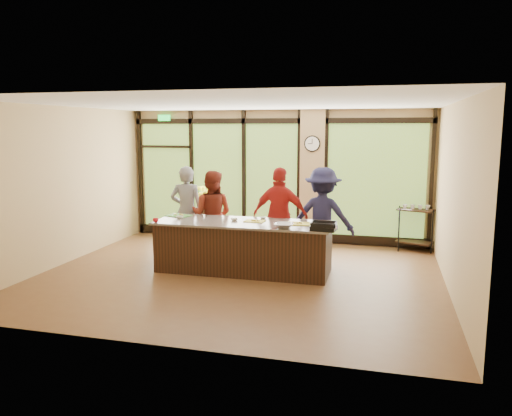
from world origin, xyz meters
The scene contains 25 objects.
floor centered at (0.00, 0.00, 0.00)m, with size 7.00×7.00×0.00m, color brown.
ceiling centered at (0.00, 0.00, 3.00)m, with size 7.00×7.00×0.00m, color white.
back_wall centered at (0.00, 3.00, 1.50)m, with size 7.00×7.00×0.00m, color tan.
left_wall centered at (-3.50, 0.00, 1.50)m, with size 6.00×6.00×0.00m, color tan.
right_wall centered at (3.50, 0.00, 1.50)m, with size 6.00×6.00×0.00m, color tan.
window_wall centered at (0.16, 2.95, 1.39)m, with size 6.90×0.12×3.00m.
island_base centered at (0.00, 0.30, 0.44)m, with size 3.10×1.00×0.88m, color black.
countertop centered at (0.00, 0.30, 0.90)m, with size 3.20×1.10×0.04m, color slate.
wall_clock centered at (0.85, 2.87, 2.25)m, with size 0.36×0.04×0.36m.
cook_left centered at (-1.45, 1.16, 0.92)m, with size 0.67×0.44×1.84m, color slate.
cook_midleft centered at (-0.89, 1.11, 0.88)m, with size 0.86×0.67×1.76m, color maroon.
cook_midright centered at (0.53, 1.01, 0.93)m, with size 1.09×0.45×1.86m, color #A21C19.
cook_right centered at (1.33, 1.12, 0.93)m, with size 1.20×0.69×1.86m, color #1B1B3C.
roasting_pan centered at (1.50, -0.09, 0.96)m, with size 0.41×0.32×0.07m, color black.
mixing_bowl centered at (0.82, -0.07, 0.96)m, with size 0.33×0.33×0.08m, color silver.
cutting_board_left centered at (-1.37, 0.57, 0.93)m, with size 0.43×0.32×0.01m, color #4D9B38.
cutting_board_center centered at (0.19, 0.39, 0.93)m, with size 0.36×0.27×0.01m, color yellow.
cutting_board_right centered at (0.99, 0.34, 0.93)m, with size 0.43×0.32×0.01m, color yellow.
prep_bowl_near centered at (-1.25, 0.33, 0.94)m, with size 0.14×0.14×0.04m, color white.
prep_bowl_mid centered at (-0.19, 0.37, 0.94)m, with size 0.13×0.13×0.04m, color white.
prep_bowl_far centered at (0.26, 0.71, 0.94)m, with size 0.12×0.12×0.03m, color white.
red_ramekin centered at (-1.50, -0.16, 0.96)m, with size 0.10×0.10×0.08m, color red.
flower_stand centered at (-1.58, 2.65, 0.38)m, with size 0.38×0.38×0.76m, color black.
flower_vase centered at (-1.58, 2.65, 0.91)m, with size 0.27×0.27×0.28m, color olive.
bar_cart centered at (3.10, 2.74, 0.59)m, with size 0.82×0.63×0.99m.
Camera 1 is at (2.46, -8.18, 2.58)m, focal length 35.00 mm.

